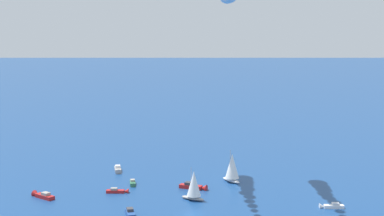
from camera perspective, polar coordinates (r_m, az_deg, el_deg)
ground_plane at (r=131.89m, az=0.00°, el=-10.64°), size 2000.00×2000.00×0.00m
sailboat_near_centre at (r=141.28m, az=0.18°, el=-7.81°), size 6.61×3.98×8.29m
motorboat_far_stbd at (r=156.85m, az=-6.00°, el=-7.57°), size 5.06×4.81×1.61m
sailboat_inshore at (r=158.34m, az=4.06°, el=-6.02°), size 7.28×4.80×9.04m
motorboat_offshore at (r=139.92m, az=13.81°, el=-9.60°), size 5.48×4.71×1.68m
motorboat_ahead at (r=172.08m, az=-7.48°, el=-6.20°), size 6.60×5.95×2.06m
motorboat_outer_ring_a at (r=149.05m, az=-14.88°, el=-8.54°), size 7.21×2.00×2.08m
motorboat_outer_ring_d at (r=151.97m, az=0.24°, el=-7.96°), size 7.83×4.10×2.20m
motorboat_outer_ring_e at (r=130.77m, az=-6.20°, el=-10.61°), size 6.46×5.49×1.97m
motorboat_outer_ring_f at (r=149.68m, az=-7.45°, el=-8.32°), size 5.44×4.80×1.68m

